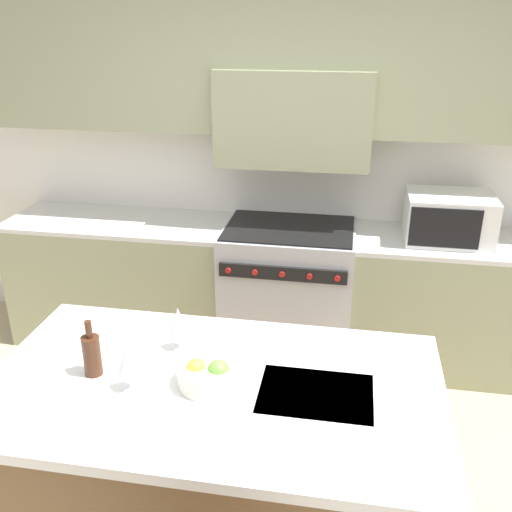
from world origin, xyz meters
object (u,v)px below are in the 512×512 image
object	(u,v)px
wine_bottle	(92,354)
fruit_bowl	(208,374)
wine_glass_far	(178,321)
range_stove	(288,291)
wine_glass_near	(128,359)
microwave	(449,218)

from	to	relation	value
wine_bottle	fruit_bowl	distance (m)	0.48
wine_glass_far	wine_bottle	bearing A→B (deg)	-139.85
range_stove	wine_glass_near	world-z (taller)	wine_glass_near
microwave	fruit_bowl	xyz separation A→B (m)	(-1.12, -1.75, -0.12)
wine_bottle	fruit_bowl	bearing A→B (deg)	1.34
wine_glass_near	wine_glass_far	bearing A→B (deg)	71.64
microwave	wine_glass_far	bearing A→B (deg)	-130.85
microwave	wine_glass_near	xyz separation A→B (m)	(-1.41, -1.83, -0.02)
wine_glass_far	fruit_bowl	distance (m)	0.31
range_stove	wine_glass_near	xyz separation A→B (m)	(-0.41, -1.81, 0.57)
microwave	wine_glass_near	distance (m)	2.31
microwave	wine_glass_near	world-z (taller)	microwave
wine_bottle	wine_glass_near	bearing A→B (deg)	-21.39
microwave	wine_bottle	size ratio (longest dim) A/B	2.18
wine_bottle	microwave	bearing A→B (deg)	47.73
microwave	wine_glass_far	xyz separation A→B (m)	(-1.31, -1.51, -0.02)
wine_bottle	wine_glass_far	size ratio (longest dim) A/B	1.22
wine_glass_near	fruit_bowl	xyz separation A→B (m)	(0.29, 0.08, -0.09)
range_stove	microwave	bearing A→B (deg)	1.06
wine_glass_near	wine_bottle	bearing A→B (deg)	158.61
wine_bottle	wine_glass_far	distance (m)	0.38
wine_bottle	range_stove	bearing A→B (deg)	71.23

